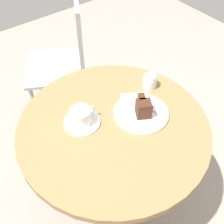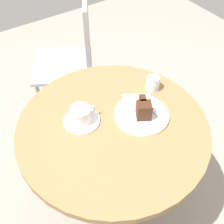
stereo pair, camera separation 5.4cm
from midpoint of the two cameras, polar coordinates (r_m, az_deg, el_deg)
name	(u,v)px [view 1 (the left image)]	position (r m, az deg, el deg)	size (l,w,h in m)	color
ground_plane	(113,199)	(1.77, -0.71, -17.26)	(4.40, 4.40, 0.01)	gray
cafe_table	(113,141)	(1.27, -0.95, -5.87)	(0.82, 0.82, 0.69)	olive
saucer	(82,122)	(1.20, -7.40, -2.07)	(0.16, 0.16, 0.01)	white
coffee_cup	(81,116)	(1.17, -7.61, -0.81)	(0.12, 0.09, 0.07)	white
teaspoon	(69,121)	(1.20, -9.94, -1.86)	(0.03, 0.10, 0.00)	silver
cake_plate	(141,113)	(1.23, 4.68, -0.24)	(0.24, 0.24, 0.01)	white
cake_slice	(143,108)	(1.19, 5.08, 0.83)	(0.08, 0.10, 0.08)	#422619
fork	(154,111)	(1.23, 7.26, 0.21)	(0.03, 0.14, 0.00)	silver
napkin	(137,102)	(1.28, 3.93, 1.99)	(0.18, 0.17, 0.00)	beige
cafe_chair	(67,55)	(1.84, -9.91, 11.29)	(0.52, 0.52, 0.90)	#9E9EA3
sugar_pot	(150,81)	(1.34, 6.55, 6.32)	(0.06, 0.06, 0.07)	silver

